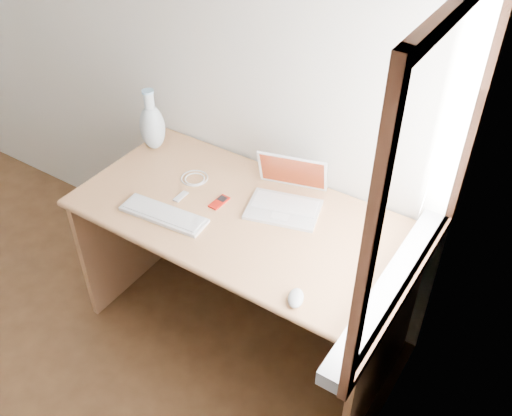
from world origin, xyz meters
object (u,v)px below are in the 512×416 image
Objects in this scene: laptop at (289,197)px; external_keyboard at (164,214)px; vase at (152,125)px; desk at (253,240)px.

laptop reaches higher than external_keyboard.
vase reaches higher than laptop.
laptop is 0.89× the size of external_keyboard.
vase is (-0.64, 0.10, 0.34)m from desk.
laptop reaches higher than desk.
external_keyboard reaches higher than desk.
laptop is at bearing -2.52° from vase.
vase is at bearing 129.61° from external_keyboard.
vase is at bearing 171.12° from desk.
vase reaches higher than external_keyboard.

